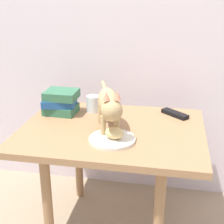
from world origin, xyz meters
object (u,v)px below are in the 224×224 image
at_px(book_stack, 61,102).
at_px(bread_roll, 114,133).
at_px(cat, 109,104).
at_px(candle_jar, 93,105).
at_px(side_table, 112,142).
at_px(tv_remote, 175,114).
at_px(plate, 112,139).

bearing_deg(book_stack, bread_roll, -40.09).
height_order(cat, candle_jar, cat).
bearing_deg(bread_roll, candle_jar, 117.58).
bearing_deg(book_stack, side_table, -25.75).
relative_size(side_table, bread_roll, 10.57).
bearing_deg(cat, tv_remote, 41.26).
bearing_deg(tv_remote, book_stack, -132.27).
bearing_deg(plate, side_table, 100.91).
bearing_deg(side_table, candle_jar, 125.01).
xyz_separation_m(side_table, book_stack, (-0.30, 0.14, 0.13)).
xyz_separation_m(bread_roll, cat, (-0.04, 0.10, 0.09)).
distance_m(plate, candle_jar, 0.37).
distance_m(side_table, plate, 0.16).
bearing_deg(plate, book_stack, 139.39).
bearing_deg(tv_remote, cat, -98.04).
height_order(side_table, cat, cat).
bearing_deg(side_table, tv_remote, 36.92).
distance_m(side_table, book_stack, 0.35).
relative_size(side_table, plate, 4.25).
distance_m(book_stack, tv_remote, 0.59).
relative_size(plate, book_stack, 1.08).
relative_size(side_table, cat, 1.82).
height_order(plate, cat, cat).
bearing_deg(candle_jar, side_table, -54.99).
height_order(side_table, book_stack, book_stack).
distance_m(plate, tv_remote, 0.43).
bearing_deg(side_table, cat, -98.87).
distance_m(bread_roll, cat, 0.14).
xyz_separation_m(side_table, candle_jar, (-0.14, 0.20, 0.11)).
distance_m(bread_roll, tv_remote, 0.43).
relative_size(side_table, book_stack, 4.61).
xyz_separation_m(book_stack, candle_jar, (0.16, 0.05, -0.02)).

